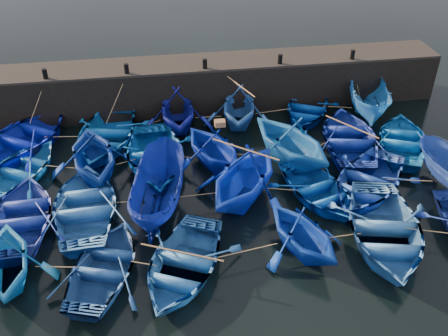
{
  "coord_description": "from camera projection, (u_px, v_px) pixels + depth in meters",
  "views": [
    {
      "loc": [
        -2.77,
        -14.47,
        13.15
      ],
      "look_at": [
        0.0,
        3.2,
        0.7
      ],
      "focal_mm": 40.0,
      "sensor_mm": 36.0,
      "label": 1
    }
  ],
  "objects": [
    {
      "name": "quay_wall",
      "position": [
        203.0,
        85.0,
        27.4
      ],
      "size": [
        26.0,
        2.5,
        2.5
      ],
      "primitive_type": "cube",
      "color": "black",
      "rests_on": "ground"
    },
    {
      "name": "boat_16",
      "position": [
        244.0,
        176.0,
        20.33
      ],
      "size": [
        6.23,
        6.35,
        2.54
      ],
      "primitive_type": "imported",
      "rotation": [
        0.0,
        0.0,
        -0.66
      ],
      "color": "#0B2FD4",
      "rests_on": "ground"
    },
    {
      "name": "boat_9",
      "position": [
        214.0,
        147.0,
        22.55
      ],
      "size": [
        4.86,
        5.12,
        2.12
      ],
      "primitive_type": "imported",
      "rotation": [
        0.0,
        0.0,
        3.58
      ],
      "color": "#021B8D",
      "rests_on": "ground"
    },
    {
      "name": "bollard_4",
      "position": [
        353.0,
        55.0,
        26.76
      ],
      "size": [
        0.24,
        0.24,
        0.5
      ],
      "primitive_type": "cylinder",
      "color": "black",
      "rests_on": "quay_top"
    },
    {
      "name": "wooden_crate",
      "position": [
        220.0,
        123.0,
        21.91
      ],
      "size": [
        0.47,
        0.36,
        0.26
      ],
      "primitive_type": "cube",
      "color": "brown",
      "rests_on": "boat_9"
    },
    {
      "name": "mooring_ropes",
      "position": [
        220.0,
        142.0,
        23.25
      ],
      "size": [
        17.81,
        11.81,
        2.1
      ],
      "color": "tan",
      "rests_on": "ground"
    },
    {
      "name": "boat_18",
      "position": [
        367.0,
        181.0,
        21.24
      ],
      "size": [
        6.28,
        6.36,
        1.08
      ],
      "primitive_type": "imported",
      "rotation": [
        0.0,
        0.0,
        -0.75
      ],
      "color": "navy",
      "rests_on": "ground"
    },
    {
      "name": "quay_top",
      "position": [
        203.0,
        63.0,
        26.65
      ],
      "size": [
        26.0,
        2.5,
        0.12
      ],
      "primitive_type": "cube",
      "color": "black",
      "rests_on": "quay_wall"
    },
    {
      "name": "boat_12",
      "position": [
        403.0,
        139.0,
        24.13
      ],
      "size": [
        5.07,
        5.8,
        1.0
      ],
      "primitive_type": "imported",
      "rotation": [
        0.0,
        0.0,
        2.74
      ],
      "color": "#0B5CB1",
      "rests_on": "ground"
    },
    {
      "name": "boat_10",
      "position": [
        291.0,
        139.0,
        22.62
      ],
      "size": [
        5.96,
        6.27,
        2.59
      ],
      "primitive_type": "imported",
      "rotation": [
        0.0,
        0.0,
        3.59
      ],
      "color": "#135CAE",
      "rests_on": "ground"
    },
    {
      "name": "boat_5",
      "position": [
        369.0,
        99.0,
        26.56
      ],
      "size": [
        3.25,
        5.54,
        2.02
      ],
      "primitive_type": "imported",
      "rotation": [
        0.0,
        0.0,
        -0.26
      ],
      "color": "blue",
      "rests_on": "ground"
    },
    {
      "name": "boat_22",
      "position": [
        182.0,
        263.0,
        17.35
      ],
      "size": [
        5.24,
        5.91,
        1.01
      ],
      "primitive_type": "imported",
      "rotation": [
        0.0,
        0.0,
        -0.44
      ],
      "color": "#2560AC",
      "rests_on": "ground"
    },
    {
      "name": "boat_7",
      "position": [
        93.0,
        154.0,
        21.79
      ],
      "size": [
        4.71,
        5.23,
        2.42
      ],
      "primitive_type": "imported",
      "rotation": [
        0.0,
        0.0,
        3.32
      ],
      "color": "navy",
      "rests_on": "ground"
    },
    {
      "name": "bollard_2",
      "position": [
        205.0,
        64.0,
        25.74
      ],
      "size": [
        0.24,
        0.24,
        0.5
      ],
      "primitive_type": "cylinder",
      "color": "black",
      "rests_on": "quay_top"
    },
    {
      "name": "boat_13",
      "position": [
        22.0,
        215.0,
        19.44
      ],
      "size": [
        3.73,
        5.13,
        1.05
      ],
      "primitive_type": "imported",
      "rotation": [
        0.0,
        0.0,
        3.17
      ],
      "color": "navy",
      "rests_on": "ground"
    },
    {
      "name": "boat_14",
      "position": [
        86.0,
        205.0,
        19.91
      ],
      "size": [
        4.05,
        5.52,
        1.11
      ],
      "primitive_type": "imported",
      "rotation": [
        0.0,
        0.0,
        3.18
      ],
      "color": "#2A62B5",
      "rests_on": "ground"
    },
    {
      "name": "boat_2",
      "position": [
        177.0,
        109.0,
        25.37
      ],
      "size": [
        3.77,
        4.35,
        2.24
      ],
      "primitive_type": "imported",
      "rotation": [
        0.0,
        0.0,
        -0.02
      ],
      "color": "navy",
      "rests_on": "ground"
    },
    {
      "name": "bollard_0",
      "position": [
        45.0,
        74.0,
        24.73
      ],
      "size": [
        0.24,
        0.24,
        0.5
      ],
      "primitive_type": "cylinder",
      "color": "black",
      "rests_on": "quay_top"
    },
    {
      "name": "boat_4",
      "position": [
        307.0,
        109.0,
        26.78
      ],
      "size": [
        4.98,
        5.55,
        0.95
      ],
      "primitive_type": "imported",
      "rotation": [
        0.0,
        0.0,
        -0.47
      ],
      "color": "navy",
      "rests_on": "ground"
    },
    {
      "name": "boat_6",
      "position": [
        21.0,
        168.0,
        22.16
      ],
      "size": [
        5.11,
        5.62,
        0.95
      ],
      "primitive_type": "imported",
      "rotation": [
        0.0,
        0.0,
        2.64
      ],
      "color": "blue",
      "rests_on": "ground"
    },
    {
      "name": "boat_23",
      "position": [
        303.0,
        232.0,
        17.99
      ],
      "size": [
        4.34,
        4.61,
        1.93
      ],
      "primitive_type": "imported",
      "rotation": [
        0.0,
        0.0,
        0.4
      ],
      "color": "#072D94",
      "rests_on": "ground"
    },
    {
      "name": "loose_oars",
      "position": [
        260.0,
        145.0,
        21.38
      ],
      "size": [
        11.01,
        12.25,
        1.58
      ],
      "color": "#99724C",
      "rests_on": "ground"
    },
    {
      "name": "boat_0",
      "position": [
        25.0,
        138.0,
        24.08
      ],
      "size": [
        6.7,
        7.11,
        1.2
      ],
      "primitive_type": "imported",
      "rotation": [
        0.0,
        0.0,
        2.53
      ],
      "color": "#05159D",
      "rests_on": "ground"
    },
    {
      "name": "boat_20",
      "position": [
        5.0,
        260.0,
        16.8
      ],
      "size": [
        3.9,
        4.33,
        2.01
      ],
      "primitive_type": "imported",
      "rotation": [
        0.0,
        0.0,
        0.17
      ],
      "color": "blue",
      "rests_on": "ground"
    },
    {
      "name": "bollard_3",
      "position": [
        280.0,
        59.0,
        26.25
      ],
      "size": [
        0.24,
        0.24,
        0.5
      ],
      "primitive_type": "cylinder",
      "color": "black",
      "rests_on": "quay_top"
    },
    {
      "name": "boat_24",
      "position": [
        384.0,
        230.0,
        18.64
      ],
      "size": [
        5.26,
        6.49,
        1.19
      ],
      "primitive_type": "imported",
      "rotation": [
        0.0,
        0.0,
        -0.22
      ],
      "color": "#2D64A8",
      "rests_on": "ground"
    },
    {
      "name": "ground",
      "position": [
        237.0,
        228.0,
        19.6
      ],
      "size": [
        120.0,
        120.0,
        0.0
      ],
      "primitive_type": "plane",
      "color": "black",
      "rests_on": "ground"
    },
    {
      "name": "boat_11",
      "position": [
        350.0,
        138.0,
        24.14
      ],
      "size": [
        5.01,
        6.23,
        1.15
      ],
      "primitive_type": "imported",
      "rotation": [
        0.0,
        0.0,
        2.94
      ],
      "color": "navy",
      "rests_on": "ground"
    },
    {
      "name": "boat_3",
      "position": [
        239.0,
        105.0,
        25.74
      ],
      "size": [
        4.4,
        4.85,
        2.21
      ],
      "primitive_type": "imported",
      "rotation": [
        0.0,
        0.0,
        -0.21
      ],
      "color": "#2356A4",
      "rests_on": "ground"
    },
    {
      "name": "boat_21",
      "position": [
        105.0,
        266.0,
        17.31
      ],
      "size": [
        4.37,
        5.18,
        0.92
      ],
      "primitive_type": "imported",
      "rotation": [
        0.0,
        0.0,
        2.83
      ],
      "color": "navy",
      "rests_on": "ground"
    },
    {
      "name": "boat_17",
      "position": [
        318.0,
        190.0,
        20.88
      ],
      "size": [
        4.37,
        5.21,
        0.93
      ],
      "primitive_type": "imported",
      "rotation": [
        0.0,
        0.0,
        0.3
      ],
      "color": "#09459F",
      "rests_on": "ground"
    },
    {
      "name": "bollard_1",
      "position": [
        126.0,
        69.0,
        25.23
      ],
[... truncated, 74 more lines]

